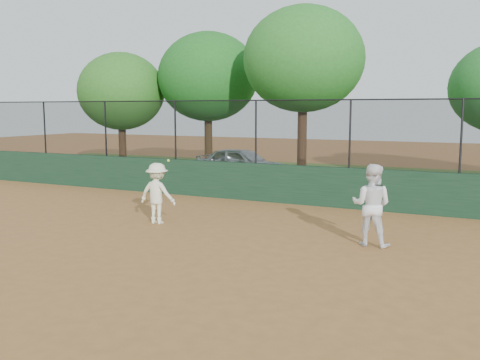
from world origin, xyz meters
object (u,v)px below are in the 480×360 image
at_px(player_second, 371,205).
at_px(player_main, 157,193).
at_px(tree_1, 208,77).
at_px(tree_0, 121,92).
at_px(tree_2, 303,59).
at_px(parked_car, 242,164).

relative_size(player_second, player_main, 1.04).
distance_m(player_main, tree_1, 11.38).
bearing_deg(tree_0, tree_2, -2.49).
xyz_separation_m(player_second, tree_0, (-13.56, 8.78, 2.82)).
distance_m(parked_car, player_main, 8.60).
height_order(tree_0, tree_2, tree_2).
bearing_deg(tree_2, parked_car, -177.51).
bearing_deg(player_second, player_main, 2.33).
bearing_deg(player_second, tree_0, -32.17).
relative_size(player_second, tree_1, 0.28).
bearing_deg(player_main, tree_0, 132.40).
distance_m(tree_0, tree_2, 9.09).
relative_size(tree_0, tree_2, 0.81).
bearing_deg(player_main, tree_2, 84.25).
xyz_separation_m(tree_1, tree_2, (4.99, -1.46, 0.46)).
xyz_separation_m(player_main, tree_2, (0.86, 8.54, 4.00)).
height_order(player_second, tree_1, tree_1).
bearing_deg(player_second, tree_1, -45.17).
distance_m(player_main, tree_2, 9.47).
distance_m(player_second, tree_1, 14.13).
xyz_separation_m(player_second, tree_1, (-9.53, 9.85, 3.44)).
distance_m(player_second, tree_0, 16.40).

